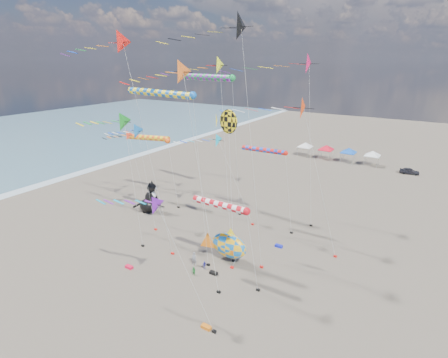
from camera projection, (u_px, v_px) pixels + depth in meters
ground at (141, 310)px, 32.14m from camera, size 260.00×260.00×0.00m
delta_kite_0 at (202, 67)px, 40.34m from camera, size 11.56×2.27×22.45m
delta_kite_1 at (299, 110)px, 38.20m from camera, size 14.96×2.68×18.22m
delta_kite_2 at (123, 45)px, 36.42m from camera, size 14.33×2.52×24.88m
delta_kite_3 at (122, 137)px, 50.91m from camera, size 8.93×1.61×12.31m
delta_kite_4 at (221, 141)px, 47.60m from camera, size 11.43×2.07×12.70m
delta_kite_5 at (293, 65)px, 43.51m from camera, size 15.67×2.84×22.87m
delta_kite_6 at (110, 124)px, 40.07m from camera, size 11.45×2.43×16.38m
delta_kite_7 at (133, 133)px, 44.42m from camera, size 8.59×2.21×14.34m
delta_kite_8 at (161, 205)px, 28.67m from camera, size 10.66×1.75×11.88m
delta_kite_9 at (232, 29)px, 32.71m from camera, size 12.96×2.78×26.17m
delta_kite_10 at (173, 74)px, 30.12m from camera, size 11.11×2.19×22.07m
windsock_0 at (223, 206)px, 34.24m from camera, size 7.71×0.77×8.70m
windsock_1 at (150, 138)px, 53.39m from camera, size 9.46×0.86×10.89m
windsock_2 at (163, 94)px, 35.79m from camera, size 10.18×0.76×18.97m
windsock_3 at (266, 151)px, 44.93m from camera, size 7.73×0.65×11.11m
windsock_4 at (207, 78)px, 48.37m from camera, size 10.80×0.96×20.01m
angelfish_kite at (227, 123)px, 37.54m from camera, size 3.74×3.02×16.87m
cat_inflatable at (148, 197)px, 52.04m from camera, size 4.07×3.07×4.92m
fish_inflatable at (229, 245)px, 39.28m from camera, size 5.92×2.79×4.29m
person_adult at (194, 259)px, 38.92m from camera, size 0.67×0.54×1.62m
child_green at (194, 271)px, 37.18m from camera, size 0.54×0.45×1.01m
child_blue at (204, 265)px, 38.34m from camera, size 0.50×0.60×0.96m
kite_bag_0 at (129, 267)px, 38.56m from camera, size 0.90×0.44×0.30m
kite_bag_1 at (279, 246)px, 42.90m from camera, size 0.90×0.44×0.30m
kite_bag_2 at (214, 273)px, 37.49m from camera, size 0.90×0.44×0.30m
kite_bag_3 at (206, 327)px, 29.93m from camera, size 0.90×0.44×0.30m
tent_row at (338, 147)px, 78.40m from camera, size 19.20×4.20×3.80m
parked_car at (409, 171)px, 70.03m from camera, size 3.75×1.83×1.23m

